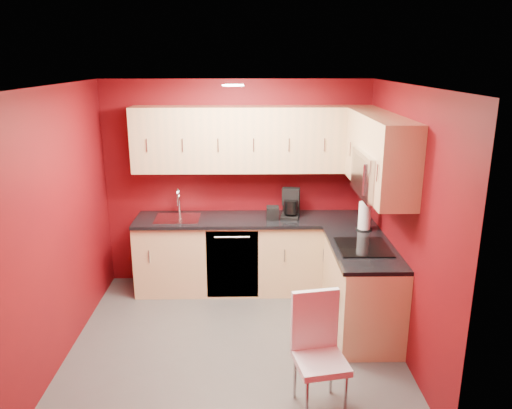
{
  "coord_description": "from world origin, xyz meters",
  "views": [
    {
      "loc": [
        0.14,
        -4.43,
        2.72
      ],
      "look_at": [
        0.22,
        0.55,
        1.26
      ],
      "focal_mm": 35.0,
      "sensor_mm": 36.0,
      "label": 1
    }
  ],
  "objects_px": {
    "napkin_holder": "(273,213)",
    "microwave": "(380,174)",
    "dining_chair": "(321,356)",
    "coffee_maker": "(290,204)",
    "paper_towel": "(365,216)",
    "sink": "(178,215)"
  },
  "relations": [
    {
      "from": "coffee_maker",
      "to": "napkin_holder",
      "type": "distance_m",
      "value": 0.24
    },
    {
      "from": "coffee_maker",
      "to": "paper_towel",
      "type": "height_order",
      "value": "coffee_maker"
    },
    {
      "from": "paper_towel",
      "to": "dining_chair",
      "type": "height_order",
      "value": "paper_towel"
    },
    {
      "from": "paper_towel",
      "to": "sink",
      "type": "bearing_deg",
      "value": 167.88
    },
    {
      "from": "microwave",
      "to": "sink",
      "type": "relative_size",
      "value": 1.46
    },
    {
      "from": "sink",
      "to": "paper_towel",
      "type": "relative_size",
      "value": 1.66
    },
    {
      "from": "sink",
      "to": "paper_towel",
      "type": "distance_m",
      "value": 2.16
    },
    {
      "from": "microwave",
      "to": "coffee_maker",
      "type": "relative_size",
      "value": 2.24
    },
    {
      "from": "napkin_holder",
      "to": "microwave",
      "type": "bearing_deg",
      "value": -43.98
    },
    {
      "from": "napkin_holder",
      "to": "paper_towel",
      "type": "relative_size",
      "value": 0.49
    },
    {
      "from": "coffee_maker",
      "to": "dining_chair",
      "type": "height_order",
      "value": "coffee_maker"
    },
    {
      "from": "dining_chair",
      "to": "microwave",
      "type": "bearing_deg",
      "value": 49.84
    },
    {
      "from": "sink",
      "to": "napkin_holder",
      "type": "relative_size",
      "value": 3.42
    },
    {
      "from": "sink",
      "to": "dining_chair",
      "type": "bearing_deg",
      "value": -57.8
    },
    {
      "from": "microwave",
      "to": "dining_chair",
      "type": "height_order",
      "value": "microwave"
    },
    {
      "from": "paper_towel",
      "to": "napkin_holder",
      "type": "bearing_deg",
      "value": 158.58
    },
    {
      "from": "coffee_maker",
      "to": "paper_towel",
      "type": "bearing_deg",
      "value": -19.73
    },
    {
      "from": "napkin_holder",
      "to": "coffee_maker",
      "type": "bearing_deg",
      "value": 17.87
    },
    {
      "from": "napkin_holder",
      "to": "sink",
      "type": "bearing_deg",
      "value": 176.66
    },
    {
      "from": "napkin_holder",
      "to": "dining_chair",
      "type": "distance_m",
      "value": 2.23
    },
    {
      "from": "coffee_maker",
      "to": "dining_chair",
      "type": "relative_size",
      "value": 0.35
    },
    {
      "from": "coffee_maker",
      "to": "paper_towel",
      "type": "relative_size",
      "value": 1.09
    }
  ]
}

